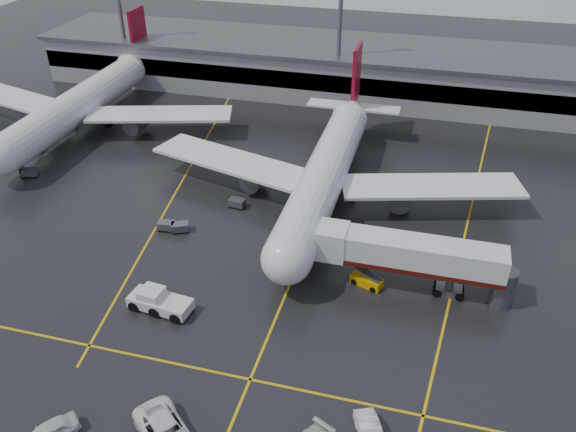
# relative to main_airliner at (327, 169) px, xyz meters

# --- Properties ---
(ground) EXTENTS (220.00, 220.00, 0.00)m
(ground) POSITION_rel_main_airliner_xyz_m (0.00, -9.70, -4.21)
(ground) COLOR black
(ground) RESTS_ON ground
(apron_line_centre) EXTENTS (0.25, 90.00, 0.02)m
(apron_line_centre) POSITION_rel_main_airliner_xyz_m (0.00, -9.70, -4.20)
(apron_line_centre) COLOR gold
(apron_line_centre) RESTS_ON ground
(apron_line_stop) EXTENTS (60.00, 0.25, 0.02)m
(apron_line_stop) POSITION_rel_main_airliner_xyz_m (0.00, -31.70, -4.20)
(apron_line_stop) COLOR gold
(apron_line_stop) RESTS_ON ground
(apron_line_left) EXTENTS (9.99, 69.35, 0.02)m
(apron_line_left) POSITION_rel_main_airliner_xyz_m (-20.00, 0.30, -4.20)
(apron_line_left) COLOR gold
(apron_line_left) RESTS_ON ground
(apron_line_right) EXTENTS (7.57, 69.64, 0.02)m
(apron_line_right) POSITION_rel_main_airliner_xyz_m (18.00, 0.30, -4.20)
(apron_line_right) COLOR gold
(apron_line_right) RESTS_ON ground
(terminal) EXTENTS (122.00, 19.00, 8.60)m
(terminal) POSITION_rel_main_airliner_xyz_m (0.00, 38.23, 0.11)
(terminal) COLOR gray
(terminal) RESTS_ON ground
(light_mast_left) EXTENTS (3.00, 1.20, 25.45)m
(light_mast_left) POSITION_rel_main_airliner_xyz_m (-45.00, 32.30, 10.27)
(light_mast_left) COLOR #595B60
(light_mast_left) RESTS_ON ground
(light_mast_mid) EXTENTS (3.00, 1.20, 25.45)m
(light_mast_mid) POSITION_rel_main_airliner_xyz_m (-5.00, 32.30, 10.27)
(light_mast_mid) COLOR #595B60
(light_mast_mid) RESTS_ON ground
(main_airliner) EXTENTS (48.80, 45.60, 14.10)m
(main_airliner) POSITION_rel_main_airliner_xyz_m (0.00, 0.00, 0.00)
(main_airliner) COLOR silver
(main_airliner) RESTS_ON ground
(second_airliner) EXTENTS (48.80, 45.60, 14.10)m
(second_airliner) POSITION_rel_main_airliner_xyz_m (-42.00, 12.00, 0.00)
(second_airliner) COLOR silver
(second_airliner) RESTS_ON ground
(jet_bridge) EXTENTS (19.90, 3.40, 6.05)m
(jet_bridge) POSITION_rel_main_airliner_xyz_m (11.87, -15.70, -0.28)
(jet_bridge) COLOR silver
(jet_bridge) RESTS_ON ground
(pushback_tractor) EXTENTS (6.55, 3.34, 2.25)m
(pushback_tractor) POSITION_rel_main_airliner_xyz_m (-11.47, -25.38, -3.31)
(pushback_tractor) COLOR silver
(pushback_tractor) RESTS_ON ground
(belt_loader) EXTENTS (3.58, 2.45, 2.09)m
(belt_loader) POSITION_rel_main_airliner_xyz_m (7.71, -16.36, -3.69)
(belt_loader) COLOR #DC9900
(belt_loader) RESTS_ON ground
(baggage_cart_a) EXTENTS (2.36, 2.02, 1.12)m
(baggage_cart_a) POSITION_rel_main_airliner_xyz_m (-15.04, -12.22, -3.58)
(baggage_cart_a) COLOR #595B60
(baggage_cart_a) RESTS_ON ground
(baggage_cart_b) EXTENTS (2.14, 1.53, 1.12)m
(baggage_cart_b) POSITION_rel_main_airliner_xyz_m (-16.77, -12.32, -3.58)
(baggage_cart_b) COLOR #595B60
(baggage_cart_b) RESTS_ON ground
(baggage_cart_c) EXTENTS (2.11, 1.47, 1.12)m
(baggage_cart_c) POSITION_rel_main_airliner_xyz_m (-10.41, -5.24, -3.58)
(baggage_cart_c) COLOR #595B60
(baggage_cart_c) RESTS_ON ground
(baggage_cart_d) EXTENTS (2.02, 1.34, 1.12)m
(baggage_cart_d) POSITION_rel_main_airliner_xyz_m (-44.72, 1.73, -3.58)
(baggage_cart_d) COLOR #595B60
(baggage_cart_d) RESTS_ON ground
(baggage_cart_e) EXTENTS (2.28, 1.81, 1.12)m
(baggage_cart_e) POSITION_rel_main_airliner_xyz_m (-40.58, -4.99, -3.58)
(baggage_cart_e) COLOR #595B60
(baggage_cart_e) RESTS_ON ground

